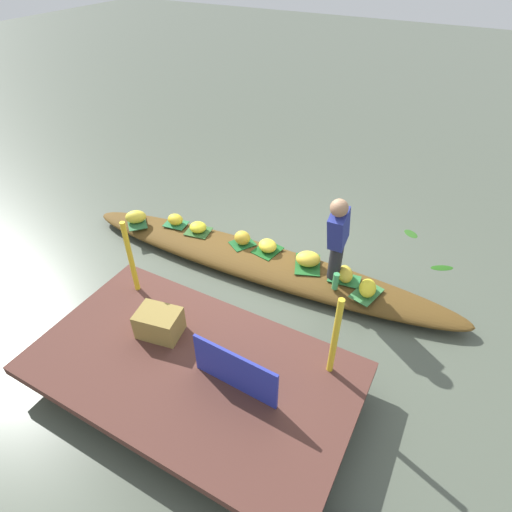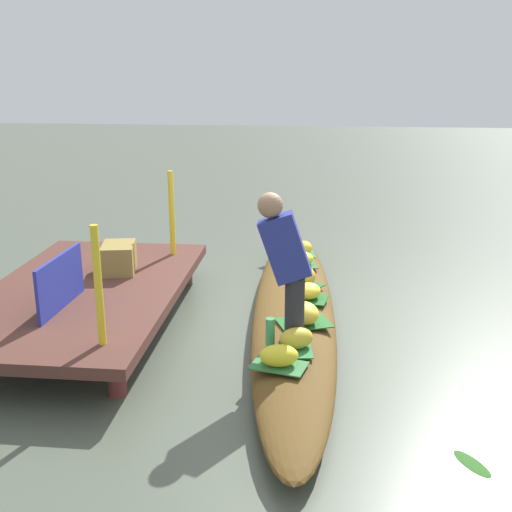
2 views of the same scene
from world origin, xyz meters
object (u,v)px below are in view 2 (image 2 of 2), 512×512
object	(u,v)px
water_bottle	(270,332)
market_banner	(60,282)
banana_bunch_0	(286,234)
banana_bunch_4	(304,313)
banana_bunch_2	(306,276)
vendor_person	(285,259)
vendor_boat	(294,309)
banana_bunch_6	(279,356)
banana_bunch_1	(303,258)
banana_bunch_5	(296,338)
banana_bunch_7	(304,248)
produce_crate	(119,258)
banana_bunch_3	(308,291)

from	to	relation	value
water_bottle	market_banner	distance (m)	1.90
banana_bunch_0	banana_bunch_4	size ratio (longest dim) A/B	0.95
banana_bunch_2	banana_bunch_0	bearing A→B (deg)	9.94
banana_bunch_4	vendor_person	size ratio (longest dim) A/B	0.26
vendor_boat	vendor_person	distance (m)	1.33
banana_bunch_6	vendor_boat	bearing A→B (deg)	-1.78
banana_bunch_1	vendor_person	world-z (taller)	vendor_person
banana_bunch_1	banana_bunch_5	bearing A→B (deg)	-179.65
banana_bunch_0	market_banner	bearing A→B (deg)	147.09
banana_bunch_4	market_banner	xyz separation A→B (m)	(-0.16, 2.11, 0.27)
banana_bunch_7	banana_bunch_5	bearing A→B (deg)	-179.64
banana_bunch_6	produce_crate	world-z (taller)	produce_crate
banana_bunch_5	vendor_person	world-z (taller)	vendor_person
banana_bunch_1	produce_crate	world-z (taller)	produce_crate
banana_bunch_1	vendor_person	size ratio (longest dim) A/B	0.20
vendor_boat	banana_bunch_1	distance (m)	1.06
banana_bunch_3	vendor_person	size ratio (longest dim) A/B	0.21
banana_bunch_7	banana_bunch_3	bearing A→B (deg)	-176.78
banana_bunch_0	produce_crate	xyz separation A→B (m)	(-1.77, 1.62, 0.18)
banana_bunch_0	banana_bunch_2	world-z (taller)	banana_bunch_2
banana_bunch_3	banana_bunch_7	xyz separation A→B (m)	(1.49, 0.08, 0.00)
banana_bunch_1	market_banner	size ratio (longest dim) A/B	0.28
banana_bunch_5	banana_bunch_6	distance (m)	0.34
banana_bunch_6	water_bottle	size ratio (longest dim) A/B	1.28
banana_bunch_3	produce_crate	world-z (taller)	produce_crate
water_bottle	banana_bunch_5	bearing A→B (deg)	-103.32
market_banner	vendor_boat	bearing A→B (deg)	-65.44
vendor_boat	produce_crate	size ratio (longest dim) A/B	12.49
vendor_boat	banana_bunch_6	distance (m)	1.51
banana_bunch_4	market_banner	size ratio (longest dim) A/B	0.36
banana_bunch_2	produce_crate	bearing A→B (deg)	93.42
banana_bunch_1	banana_bunch_2	world-z (taller)	banana_bunch_2
vendor_person	produce_crate	bearing A→B (deg)	54.89
water_bottle	produce_crate	size ratio (longest dim) A/B	0.52
vendor_person	banana_bunch_5	bearing A→B (deg)	-143.26
vendor_person	market_banner	bearing A→B (deg)	83.62
banana_bunch_2	vendor_person	xyz separation A→B (m)	(-1.36, 0.14, 0.60)
banana_bunch_7	banana_bunch_2	bearing A→B (deg)	-177.43
banana_bunch_5	water_bottle	size ratio (longest dim) A/B	1.23
water_bottle	produce_crate	xyz separation A→B (m)	(1.33, 1.66, 0.16)
produce_crate	banana_bunch_1	bearing A→B (deg)	-66.11
banana_bunch_1	banana_bunch_6	xyz separation A→B (m)	(-2.53, 0.10, 0.01)
banana_bunch_1	banana_bunch_7	distance (m)	0.40
banana_bunch_4	banana_bunch_6	distance (m)	0.86
banana_bunch_6	market_banner	distance (m)	2.08
banana_bunch_0	water_bottle	distance (m)	3.10
vendor_person	water_bottle	world-z (taller)	vendor_person
banana_bunch_0	market_banner	world-z (taller)	market_banner
vendor_person	water_bottle	xyz separation A→B (m)	(-0.09, 0.11, -0.59)
banana_bunch_4	water_bottle	distance (m)	0.54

